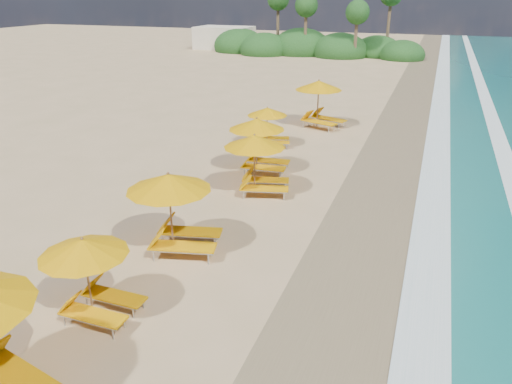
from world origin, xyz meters
TOP-DOWN VIEW (x-y plane):
  - ground at (0.00, 0.00)m, footprint 160.00×160.00m
  - wet_sand at (4.00, 0.00)m, footprint 4.00×160.00m
  - surf_foam at (6.70, 0.00)m, footprint 4.00×160.00m
  - station_2 at (-1.90, -5.88)m, footprint 2.24×2.07m
  - station_3 at (-1.59, -2.36)m, footprint 3.08×2.98m
  - station_4 at (-0.85, 2.69)m, footprint 2.93×2.84m
  - station_5 at (-1.59, 4.94)m, footprint 2.73×2.56m
  - station_6 at (-2.41, 8.63)m, footprint 2.54×2.48m
  - station_7 at (-0.92, 13.15)m, footprint 3.44×3.38m
  - treeline at (-9.94, 45.51)m, footprint 25.80×8.80m
  - beach_building at (-22.00, 48.00)m, footprint 7.00×5.00m

SIDE VIEW (x-z plane):
  - ground at x=0.00m, z-range 0.00..0.00m
  - wet_sand at x=4.00m, z-range 0.00..0.01m
  - surf_foam at x=6.70m, z-range 0.02..0.03m
  - treeline at x=-9.94m, z-range -3.87..5.86m
  - station_6 at x=-2.41m, z-range 0.12..2.13m
  - station_2 at x=-1.90m, z-range 0.13..2.22m
  - station_4 at x=-0.85m, z-range 0.14..2.50m
  - station_5 at x=-1.59m, z-range 0.14..2.53m
  - beach_building at x=-22.00m, z-range 0.00..2.80m
  - station_3 at x=-1.59m, z-range 0.15..2.65m
  - station_7 at x=-0.92m, z-range 0.16..2.83m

